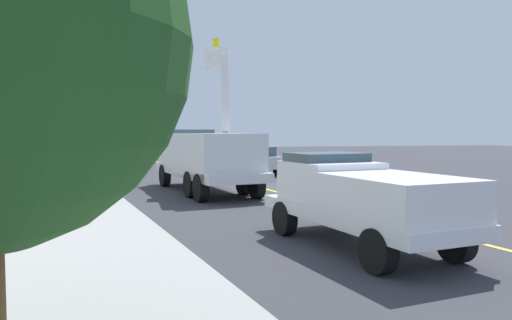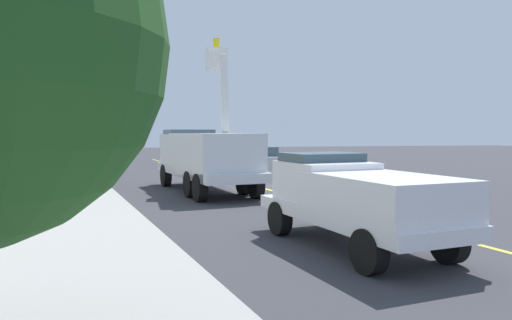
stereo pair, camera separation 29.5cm
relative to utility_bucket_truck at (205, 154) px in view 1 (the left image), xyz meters
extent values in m
plane|color=#38383D|center=(1.25, -2.57, -1.61)|extent=(120.00, 120.00, 0.00)
cube|color=#9E9E99|center=(-0.32, 5.56, -1.55)|extent=(59.60, 14.90, 0.12)
cube|color=yellow|center=(1.25, -2.57, -1.60)|extent=(49.13, 9.63, 0.01)
cube|color=silver|center=(-0.18, -0.02, -0.71)|extent=(8.53, 4.01, 0.36)
cube|color=silver|center=(2.40, 0.48, 0.06)|extent=(3.02, 2.80, 1.60)
cube|color=#384C56|center=(2.59, 0.51, 0.76)|extent=(2.17, 2.40, 0.64)
cube|color=silver|center=(-1.15, -0.21, 0.01)|extent=(5.63, 3.45, 1.80)
cube|color=white|center=(-2.25, -0.50, 2.46)|extent=(0.97, 0.31, 3.05)
cube|color=white|center=(-0.58, -0.55, 4.15)|extent=(2.70, 0.36, 0.68)
cube|color=white|center=(0.74, -0.59, 4.20)|extent=(0.90, 0.90, 0.90)
cube|color=yellow|center=(0.74, -0.59, 4.80)|extent=(0.36, 0.24, 0.60)
cylinder|color=black|center=(2.42, 1.63, -1.09)|extent=(1.09, 0.53, 1.04)
cylinder|color=black|center=(2.85, -0.58, -1.09)|extent=(1.09, 0.53, 1.04)
cylinder|color=black|center=(-1.84, 0.81, -1.09)|extent=(1.09, 0.53, 1.04)
cylinder|color=black|center=(-1.42, -1.40, -1.09)|extent=(1.09, 0.53, 1.04)
cylinder|color=black|center=(-3.13, 0.56, -1.09)|extent=(1.09, 0.53, 1.04)
cylinder|color=black|center=(-2.71, -1.65, -1.09)|extent=(1.09, 0.53, 1.04)
cube|color=white|center=(-11.01, -2.11, -0.86)|extent=(5.90, 3.12, 0.30)
cube|color=white|center=(-9.80, -1.88, -0.31)|extent=(2.35, 2.28, 1.10)
cube|color=#384C56|center=(-9.61, -1.84, 0.17)|extent=(1.65, 1.99, 0.56)
cube|color=white|center=(-12.00, -2.30, -0.46)|extent=(3.70, 2.70, 1.10)
cylinder|color=black|center=(-9.38, -0.83, -1.19)|extent=(0.88, 0.45, 0.84)
cylinder|color=black|center=(-9.02, -2.69, -1.19)|extent=(0.88, 0.45, 0.84)
cylinder|color=black|center=(-13.01, -1.53, -1.19)|extent=(0.88, 0.45, 0.84)
cylinder|color=black|center=(-12.65, -3.39, -1.19)|extent=(0.88, 0.45, 0.84)
cube|color=silver|center=(8.03, -3.89, -0.82)|extent=(5.07, 2.77, 0.70)
cube|color=#384C56|center=(8.18, -3.87, -0.22)|extent=(3.71, 2.30, 0.60)
cylinder|color=black|center=(6.59, -5.04, -1.27)|extent=(0.71, 0.36, 0.68)
cylinder|color=black|center=(6.27, -3.36, -1.27)|extent=(0.71, 0.36, 0.68)
cylinder|color=black|center=(9.80, -4.43, -1.27)|extent=(0.71, 0.36, 0.68)
cylinder|color=black|center=(9.47, -2.75, -1.27)|extent=(0.71, 0.36, 0.68)
cube|color=black|center=(-4.45, -2.74, -1.59)|extent=(0.40, 0.40, 0.04)
cone|color=orange|center=(-4.45, -2.74, -1.17)|extent=(0.32, 0.32, 0.80)
cylinder|color=white|center=(-4.45, -2.74, -1.09)|extent=(0.20, 0.20, 0.08)
cube|color=black|center=(4.45, -0.95, -1.59)|extent=(0.40, 0.40, 0.04)
cone|color=orange|center=(4.45, -0.95, -1.19)|extent=(0.32, 0.32, 0.74)
cylinder|color=white|center=(4.45, -0.95, -1.12)|extent=(0.20, 0.20, 0.08)
cylinder|color=gray|center=(3.05, 5.19, 2.36)|extent=(0.22, 0.22, 7.93)
cube|color=gray|center=(0.00, 4.60, 5.23)|extent=(6.12, 1.33, 0.16)
cube|color=gold|center=(1.69, 4.93, 4.68)|extent=(0.22, 0.57, 1.00)
cube|color=black|center=(1.71, 4.83, 4.68)|extent=(0.26, 0.35, 0.84)
cube|color=gold|center=(0.34, 4.67, 4.68)|extent=(0.22, 0.57, 1.00)
cube|color=black|center=(0.36, 4.57, 4.68)|extent=(0.26, 0.35, 0.84)
cube|color=gold|center=(-1.01, 4.41, 4.68)|extent=(0.22, 0.57, 1.00)
cube|color=black|center=(-0.99, 4.31, 4.68)|extent=(0.26, 0.35, 0.84)
cube|color=gold|center=(-2.37, 4.14, 4.68)|extent=(0.22, 0.57, 1.00)
cube|color=black|center=(-2.35, 4.05, 4.68)|extent=(0.26, 0.35, 0.84)
cylinder|color=brown|center=(5.90, 8.41, -0.28)|extent=(0.32, 0.32, 2.64)
sphere|color=#285623|center=(5.90, 8.41, 2.61)|extent=(4.48, 4.48, 4.48)
camera|label=1|loc=(-21.06, 2.58, 0.97)|focal=34.39mm
camera|label=2|loc=(-21.12, 2.30, 0.97)|focal=34.39mm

